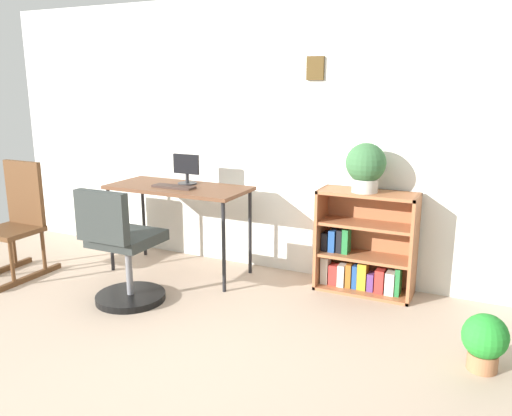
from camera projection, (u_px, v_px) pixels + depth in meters
ground_plane at (83, 380)px, 2.89m from camera, size 6.24×6.24×0.00m
wall_back at (253, 136)px, 4.50m from camera, size 5.20×0.12×2.30m
desk at (178, 193)px, 4.38m from camera, size 1.20×0.54×0.76m
monitor at (186, 169)px, 4.42m from camera, size 0.24×0.16×0.26m
keyboard at (174, 187)px, 4.30m from camera, size 0.37×0.12×0.02m
office_chair at (122, 254)px, 3.80m from camera, size 0.52×0.55×0.89m
rocking_chair at (18, 219)px, 4.39m from camera, size 0.42×0.64×0.96m
bookshelf_low at (364, 247)px, 4.07m from camera, size 0.75×0.30×0.80m
potted_plant_on_shelf at (366, 166)px, 3.87m from camera, size 0.30×0.30×0.37m
potted_plant_floor at (485, 340)px, 2.95m from camera, size 0.26×0.26×0.34m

